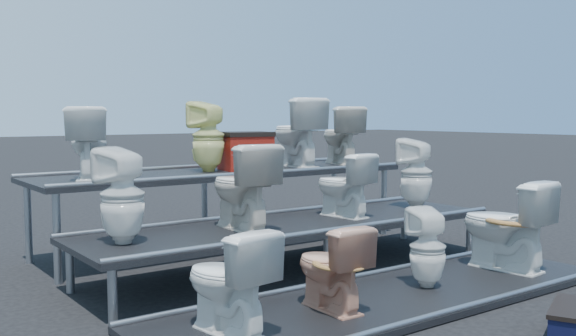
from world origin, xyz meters
TOP-DOWN VIEW (x-y plane):
  - ground at (0.00, 0.00)m, footprint 80.00×80.00m
  - tier_front at (0.00, -1.30)m, footprint 4.20×1.20m
  - tier_mid at (0.00, 0.00)m, footprint 4.20×1.20m
  - tier_back at (0.00, 1.30)m, footprint 4.20×1.20m
  - toilet_0 at (-1.52, -1.30)m, footprint 0.48×0.73m
  - toilet_1 at (-0.65, -1.30)m, footprint 0.37×0.63m
  - toilet_2 at (0.39, -1.30)m, footprint 0.38×0.38m
  - toilet_3 at (1.44, -1.30)m, footprint 0.55×0.86m
  - toilet_4 at (-1.70, 0.00)m, footprint 0.44×0.45m
  - toilet_5 at (-0.60, 0.00)m, footprint 0.46×0.77m
  - toilet_6 at (0.60, 0.00)m, footprint 0.43×0.66m
  - toilet_7 at (1.66, 0.00)m, footprint 0.44×0.44m
  - toilet_8 at (-1.53, 1.30)m, footprint 0.61×0.78m
  - toilet_9 at (-0.21, 1.30)m, footprint 0.45×0.45m
  - toilet_10 at (0.99, 1.30)m, footprint 0.56×0.85m
  - toilet_11 at (1.69, 1.30)m, footprint 0.59×0.79m
  - red_crate at (0.25, 1.26)m, footprint 0.59×0.50m

SIDE VIEW (x-z plane):
  - ground at x=0.00m, z-range 0.00..0.00m
  - tier_front at x=0.00m, z-range 0.00..0.06m
  - tier_mid at x=0.00m, z-range 0.00..0.46m
  - toilet_1 at x=-0.65m, z-range 0.06..0.70m
  - toilet_2 at x=0.39m, z-range 0.06..0.72m
  - toilet_0 at x=-1.52m, z-range 0.06..0.76m
  - tier_back at x=0.00m, z-range 0.00..0.86m
  - toilet_3 at x=1.44m, z-range 0.06..0.89m
  - toilet_6 at x=0.60m, z-range 0.46..1.10m
  - toilet_7 at x=1.66m, z-range 0.46..1.22m
  - toilet_5 at x=-0.60m, z-range 0.46..1.23m
  - toilet_4 at x=-1.70m, z-range 0.46..1.23m
  - red_crate at x=0.25m, z-range 0.86..1.24m
  - toilet_8 at x=-1.53m, z-range 0.86..1.56m
  - toilet_11 at x=1.69m, z-range 0.86..1.58m
  - toilet_9 at x=-0.21m, z-range 0.86..1.63m
  - toilet_10 at x=0.99m, z-range 0.86..1.67m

